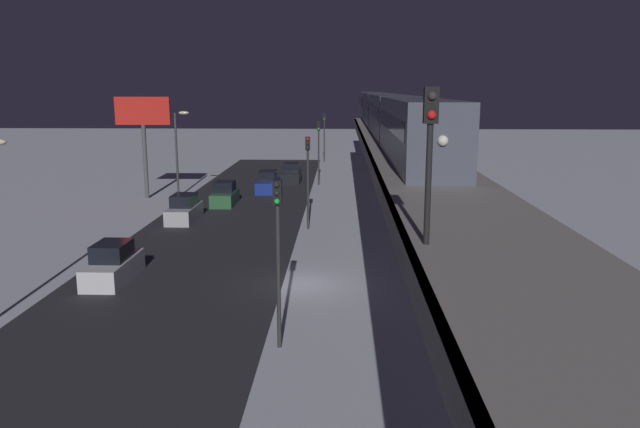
{
  "coord_description": "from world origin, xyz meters",
  "views": [
    {
      "loc": [
        -2.05,
        29.33,
        9.62
      ],
      "look_at": [
        -0.6,
        -11.87,
        1.19
      ],
      "focal_mm": 34.59,
      "sensor_mm": 36.0,
      "label": 1
    }
  ],
  "objects_px": {
    "subway_train": "(383,111)",
    "commercial_billboard": "(143,121)",
    "traffic_light_near": "(278,240)",
    "sedan_silver": "(184,210)",
    "sedan_green": "(225,195)",
    "sedan_black": "(292,174)",
    "traffic_light_far": "(319,143)",
    "traffic_light_distant": "(324,130)",
    "sedan_white": "(113,265)",
    "sedan_blue_2": "(268,183)",
    "traffic_light_mid": "(308,169)",
    "rail_signal": "(430,139)"
  },
  "relations": [
    {
      "from": "sedan_black",
      "to": "sedan_green",
      "type": "distance_m",
      "value": 13.89
    },
    {
      "from": "subway_train",
      "to": "traffic_light_mid",
      "type": "distance_m",
      "value": 21.71
    },
    {
      "from": "subway_train",
      "to": "sedan_white",
      "type": "xyz_separation_m",
      "value": [
        15.72,
        32.44,
        -6.64
      ]
    },
    {
      "from": "sedan_black",
      "to": "sedan_white",
      "type": "height_order",
      "value": "same"
    },
    {
      "from": "traffic_light_mid",
      "to": "sedan_green",
      "type": "bearing_deg",
      "value": -50.1
    },
    {
      "from": "traffic_light_mid",
      "to": "traffic_light_distant",
      "type": "bearing_deg",
      "value": -90.0
    },
    {
      "from": "sedan_silver",
      "to": "sedan_black",
      "type": "bearing_deg",
      "value": -108.09
    },
    {
      "from": "sedan_black",
      "to": "sedan_silver",
      "type": "xyz_separation_m",
      "value": [
        6.4,
        19.59,
        0.01
      ]
    },
    {
      "from": "traffic_light_distant",
      "to": "traffic_light_mid",
      "type": "bearing_deg",
      "value": 90.0
    },
    {
      "from": "sedan_silver",
      "to": "traffic_light_mid",
      "type": "distance_m",
      "value": 10.21
    },
    {
      "from": "traffic_light_distant",
      "to": "sedan_silver",
      "type": "bearing_deg",
      "value": 76.07
    },
    {
      "from": "sedan_green",
      "to": "commercial_billboard",
      "type": "height_order",
      "value": "commercial_billboard"
    },
    {
      "from": "sedan_green",
      "to": "traffic_light_near",
      "type": "distance_m",
      "value": 30.11
    },
    {
      "from": "sedan_silver",
      "to": "sedan_green",
      "type": "xyz_separation_m",
      "value": [
        -1.8,
        -6.48,
        0.0
      ]
    },
    {
      "from": "sedan_black",
      "to": "traffic_light_near",
      "type": "distance_m",
      "value": 42.3
    },
    {
      "from": "sedan_silver",
      "to": "traffic_light_mid",
      "type": "xyz_separation_m",
      "value": [
        -9.3,
        2.49,
        3.4
      ]
    },
    {
      "from": "sedan_white",
      "to": "traffic_light_near",
      "type": "distance_m",
      "value": 12.75
    },
    {
      "from": "traffic_light_near",
      "to": "sedan_silver",
      "type": "bearing_deg",
      "value": -67.52
    },
    {
      "from": "subway_train",
      "to": "sedan_silver",
      "type": "bearing_deg",
      "value": 48.88
    },
    {
      "from": "sedan_blue_2",
      "to": "sedan_white",
      "type": "xyz_separation_m",
      "value": [
        4.6,
        27.78,
        0.0
      ]
    },
    {
      "from": "sedan_silver",
      "to": "traffic_light_far",
      "type": "xyz_separation_m",
      "value": [
        -9.3,
        -17.5,
        3.4
      ]
    },
    {
      "from": "sedan_blue_2",
      "to": "sedan_white",
      "type": "distance_m",
      "value": 28.16
    },
    {
      "from": "rail_signal",
      "to": "traffic_light_near",
      "type": "distance_m",
      "value": 8.75
    },
    {
      "from": "sedan_green",
      "to": "traffic_light_far",
      "type": "bearing_deg",
      "value": -124.25
    },
    {
      "from": "sedan_blue_2",
      "to": "sedan_green",
      "type": "xyz_separation_m",
      "value": [
        2.8,
        6.86,
        0.0
      ]
    },
    {
      "from": "traffic_light_far",
      "to": "traffic_light_distant",
      "type": "xyz_separation_m",
      "value": [
        0.0,
        -19.99,
        0.0
      ]
    },
    {
      "from": "traffic_light_mid",
      "to": "subway_train",
      "type": "bearing_deg",
      "value": -107.39
    },
    {
      "from": "sedan_black",
      "to": "sedan_blue_2",
      "type": "xyz_separation_m",
      "value": [
        1.8,
        6.24,
        0.01
      ]
    },
    {
      "from": "sedan_white",
      "to": "traffic_light_mid",
      "type": "bearing_deg",
      "value": -127.88
    },
    {
      "from": "sedan_black",
      "to": "traffic_light_mid",
      "type": "height_order",
      "value": "traffic_light_mid"
    },
    {
      "from": "sedan_black",
      "to": "traffic_light_near",
      "type": "height_order",
      "value": "traffic_light_near"
    },
    {
      "from": "subway_train",
      "to": "sedan_blue_2",
      "type": "xyz_separation_m",
      "value": [
        11.12,
        4.66,
        -6.64
      ]
    },
    {
      "from": "subway_train",
      "to": "rail_signal",
      "type": "relative_size",
      "value": 18.52
    },
    {
      "from": "traffic_light_near",
      "to": "commercial_billboard",
      "type": "relative_size",
      "value": 0.72
    },
    {
      "from": "sedan_blue_2",
      "to": "traffic_light_far",
      "type": "xyz_separation_m",
      "value": [
        -4.7,
        -4.16,
        3.4
      ]
    },
    {
      "from": "sedan_silver",
      "to": "commercial_billboard",
      "type": "height_order",
      "value": "commercial_billboard"
    },
    {
      "from": "sedan_black",
      "to": "sedan_white",
      "type": "bearing_deg",
      "value": -100.65
    },
    {
      "from": "rail_signal",
      "to": "traffic_light_mid",
      "type": "distance_m",
      "value": 26.91
    },
    {
      "from": "sedan_green",
      "to": "traffic_light_distant",
      "type": "relative_size",
      "value": 0.66
    },
    {
      "from": "sedan_black",
      "to": "traffic_light_far",
      "type": "relative_size",
      "value": 0.66
    },
    {
      "from": "sedan_silver",
      "to": "commercial_billboard",
      "type": "bearing_deg",
      "value": -58.46
    },
    {
      "from": "sedan_white",
      "to": "sedan_black",
      "type": "bearing_deg",
      "value": -100.65
    },
    {
      "from": "traffic_light_mid",
      "to": "traffic_light_distant",
      "type": "relative_size",
      "value": 1.0
    },
    {
      "from": "subway_train",
      "to": "commercial_billboard",
      "type": "relative_size",
      "value": 8.32
    },
    {
      "from": "sedan_silver",
      "to": "subway_train",
      "type": "bearing_deg",
      "value": -131.12
    },
    {
      "from": "rail_signal",
      "to": "traffic_light_near",
      "type": "xyz_separation_m",
      "value": [
        4.51,
        -6.21,
        -4.19
      ]
    },
    {
      "from": "rail_signal",
      "to": "traffic_light_far",
      "type": "height_order",
      "value": "rail_signal"
    },
    {
      "from": "sedan_silver",
      "to": "traffic_light_near",
      "type": "height_order",
      "value": "traffic_light_near"
    },
    {
      "from": "traffic_light_far",
      "to": "sedan_black",
      "type": "bearing_deg",
      "value": -35.72
    },
    {
      "from": "sedan_black",
      "to": "subway_train",
      "type": "bearing_deg",
      "value": -9.66
    }
  ]
}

